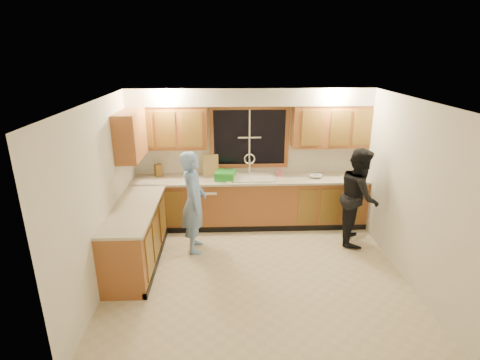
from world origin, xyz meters
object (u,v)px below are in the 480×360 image
(woman, at_px, (359,196))
(dishwasher, at_px, (204,205))
(knife_block, at_px, (158,170))
(bowl, at_px, (316,176))
(stove, at_px, (127,255))
(man, at_px, (194,202))
(sink, at_px, (250,181))
(dish_crate, at_px, (225,176))
(soap_bottle, at_px, (280,172))

(woman, bearing_deg, dishwasher, 90.14)
(woman, distance_m, knife_block, 3.53)
(bowl, bearing_deg, stove, -149.03)
(dishwasher, bearing_deg, bowl, -0.61)
(dishwasher, xyz_separation_m, man, (-0.10, -0.86, 0.42))
(sink, bearing_deg, bowl, -1.75)
(woman, distance_m, dish_crate, 2.29)
(bowl, bearing_deg, sink, 178.25)
(soap_bottle, bearing_deg, stove, -140.90)
(stove, xyz_separation_m, woman, (3.56, 1.13, 0.36))
(soap_bottle, xyz_separation_m, bowl, (0.64, -0.12, -0.06))
(woman, bearing_deg, dish_crate, 89.21)
(sink, xyz_separation_m, man, (-0.95, -0.88, -0.03))
(stove, height_order, soap_bottle, soap_bottle)
(dish_crate, bearing_deg, dishwasher, 170.52)
(dishwasher, distance_m, man, 0.97)
(stove, height_order, dish_crate, dish_crate)
(stove, bearing_deg, bowl, 30.97)
(knife_block, bearing_deg, stove, -123.88)
(dishwasher, distance_m, dish_crate, 0.72)
(dishwasher, relative_size, knife_block, 3.72)
(soap_bottle, bearing_deg, dishwasher, -176.11)
(dish_crate, xyz_separation_m, bowl, (1.62, 0.05, -0.05))
(knife_block, bearing_deg, bowl, -34.08)
(woman, bearing_deg, knife_block, 90.57)
(sink, distance_m, dishwasher, 0.96)
(dishwasher, bearing_deg, sink, 0.99)
(stove, xyz_separation_m, soap_bottle, (2.34, 1.90, 0.55))
(dishwasher, distance_m, soap_bottle, 1.52)
(man, bearing_deg, knife_block, 30.23)
(sink, bearing_deg, knife_block, 174.16)
(dishwasher, height_order, woman, woman)
(knife_block, distance_m, bowl, 2.85)
(sink, height_order, dish_crate, sink)
(man, relative_size, soap_bottle, 9.87)
(man, xyz_separation_m, dish_crate, (0.51, 0.80, 0.17))
(woman, height_order, bowl, woman)
(stove, height_order, woman, woman)
(dish_crate, height_order, soap_bottle, soap_bottle)
(sink, height_order, stove, sink)
(man, height_order, bowl, man)
(stove, distance_m, woman, 3.75)
(sink, distance_m, knife_block, 1.68)
(man, relative_size, woman, 1.02)
(stove, relative_size, bowl, 3.91)
(dishwasher, relative_size, stove, 0.91)
(dish_crate, height_order, bowl, dish_crate)
(knife_block, height_order, soap_bottle, knife_block)
(dish_crate, bearing_deg, sink, 10.52)
(sink, bearing_deg, woman, -21.60)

